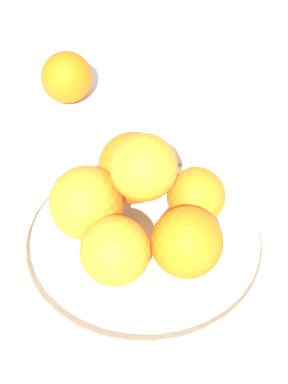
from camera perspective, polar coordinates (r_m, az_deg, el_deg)
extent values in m
plane|color=silver|center=(0.74, 0.00, -5.36)|extent=(4.00, 4.00, 0.00)
cylinder|color=silver|center=(0.74, 0.00, -4.96)|extent=(0.29, 0.29, 0.02)
torus|color=silver|center=(0.72, 0.00, -4.09)|extent=(0.30, 0.30, 0.02)
sphere|color=orange|center=(0.71, 4.65, -0.38)|extent=(0.07, 0.07, 0.07)
sphere|color=orange|center=(0.73, -0.92, 2.18)|extent=(0.08, 0.08, 0.08)
sphere|color=orange|center=(0.69, -5.14, -0.97)|extent=(0.08, 0.08, 0.08)
sphere|color=orange|center=(0.65, -2.58, -5.23)|extent=(0.07, 0.07, 0.07)
sphere|color=orange|center=(0.66, 3.84, -4.47)|extent=(0.08, 0.08, 0.08)
sphere|color=orange|center=(0.65, -0.04, 2.20)|extent=(0.07, 0.07, 0.07)
sphere|color=orange|center=(0.93, -6.88, 10.09)|extent=(0.07, 0.07, 0.07)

